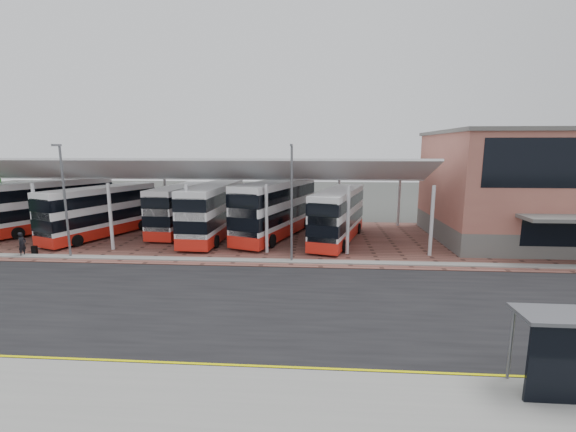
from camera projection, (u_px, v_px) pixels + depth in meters
name	position (u px, v px, depth m)	size (l,w,h in m)	color
ground	(247.00, 296.00, 20.65)	(140.00, 140.00, 0.00)	#3D3F3B
road	(244.00, 303.00, 19.67)	(120.00, 14.00, 0.02)	black
forecourt	(296.00, 239.00, 33.28)	(72.00, 16.00, 0.06)	brown
sidewalk	(197.00, 404.00, 11.80)	(120.00, 4.00, 0.14)	gray
north_kerb	(263.00, 261.00, 26.73)	(120.00, 0.80, 0.14)	gray
yellow_line_near	(214.00, 369.00, 13.77)	(120.00, 0.12, 0.01)	#F0EE00
yellow_line_far	(216.00, 364.00, 14.07)	(120.00, 0.12, 0.01)	#F0EE00
canopy	(206.00, 171.00, 33.73)	(37.00, 11.63, 7.07)	silver
terminal	(549.00, 186.00, 31.94)	(18.40, 14.40, 9.25)	#5F5D59
lamp_west	(65.00, 198.00, 27.00)	(0.16, 0.90, 8.07)	slate
lamp_east	(292.00, 200.00, 25.91)	(0.16, 0.90, 8.07)	slate
bus_0	(51.00, 206.00, 36.47)	(7.46, 11.47, 4.73)	white
bus_1	(101.00, 212.00, 33.79)	(6.10, 10.86, 4.40)	white
bus_2	(182.00, 208.00, 36.05)	(3.18, 10.65, 4.33)	white
bus_3	(214.00, 211.00, 33.51)	(3.27, 11.33, 4.62)	white
bus_4	(276.00, 209.00, 33.87)	(6.59, 12.21, 4.93)	white
bus_5	(338.00, 216.00, 32.16)	(5.23, 10.78, 4.34)	white
pedestrian	(22.00, 244.00, 27.78)	(0.65, 0.43, 1.78)	black
suitcase	(35.00, 250.00, 28.50)	(0.35, 0.25, 0.60)	black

